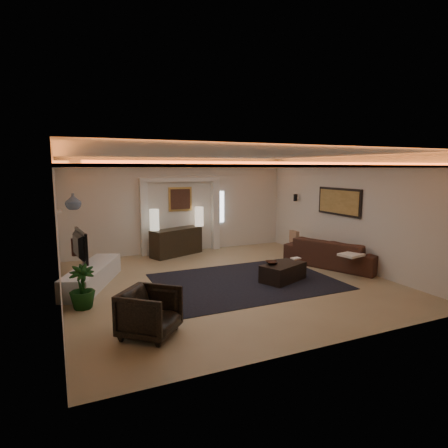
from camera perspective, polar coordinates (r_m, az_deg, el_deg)
name	(u,v)px	position (r m, az deg, el deg)	size (l,w,h in m)	color
floor	(227,281)	(8.75, 0.41, -8.73)	(7.00, 7.00, 0.00)	tan
ceiling	(227,154)	(8.37, 0.43, 10.60)	(7.00, 7.00, 0.00)	white
wall_back	(180,205)	(11.69, -6.72, 2.82)	(7.00, 7.00, 0.00)	silver
wall_front	(329,250)	(5.50, 15.77, -3.81)	(7.00, 7.00, 0.00)	silver
wall_left	(58,230)	(7.69, -24.03, -0.78)	(7.00, 7.00, 0.00)	silver
wall_right	(347,212)	(10.38, 18.30, 1.74)	(7.00, 7.00, 0.00)	silver
cove_soffit	(227,167)	(8.36, 0.43, 8.68)	(7.00, 7.00, 0.04)	silver
daylight_slit	(220,207)	(12.15, -0.59, 2.62)	(0.25, 0.03, 1.00)	white
area_rug	(246,281)	(8.75, 3.37, -8.72)	(4.00, 3.00, 0.01)	black
pilaster_left	(144,219)	(11.35, -12.08, 0.74)	(0.22, 0.20, 2.20)	silver
pilaster_right	(215,215)	(12.03, -1.31, 1.36)	(0.22, 0.20, 2.20)	silver
alcove_header	(181,180)	(11.55, -6.63, 6.73)	(2.52, 0.20, 0.12)	silver
painting_frame	(180,199)	(11.65, -6.69, 3.79)	(0.74, 0.04, 0.74)	tan
painting_canvas	(180,199)	(11.62, -6.65, 3.78)	(0.62, 0.02, 0.62)	#4C2D1E
art_panel_frame	(339,202)	(10.56, 17.15, 3.26)	(0.04, 1.64, 0.74)	black
art_panel_gold	(338,202)	(10.54, 17.04, 3.26)	(0.02, 1.50, 0.62)	tan
wall_sconce	(295,198)	(12.00, 10.84, 3.97)	(0.12, 0.12, 0.22)	black
wall_niche	(60,211)	(9.06, -23.77, 1.80)	(0.10, 0.55, 0.04)	silver
console	(176,242)	(11.33, -7.26, -2.74)	(1.63, 0.51, 0.81)	black
lamp_left	(154,221)	(11.02, -10.57, 0.51)	(0.28, 0.28, 0.62)	beige
lamp_right	(199,217)	(11.67, -3.81, 1.07)	(0.27, 0.27, 0.60)	beige
media_ledge	(93,276)	(8.89, -19.40, -7.44)	(0.60, 2.41, 0.45)	silver
tv	(75,246)	(9.36, -21.70, -3.11)	(0.16, 1.24, 0.72)	black
figurine	(75,248)	(9.96, -21.80, -3.43)	(0.16, 0.16, 0.43)	#492920
ginger_jar	(73,202)	(9.07, -22.02, 3.19)	(0.35, 0.35, 0.36)	slate
plant	(82,287)	(7.50, -20.83, -8.99)	(0.46, 0.46, 0.82)	black
sofa	(333,253)	(10.39, 16.28, -4.25)	(0.97, 2.49, 0.73)	#402B1D
throw_blanket	(351,255)	(9.44, 18.82, -4.46)	(0.52, 0.43, 0.06)	#F8E9C3
throw_pillow	(294,237)	(11.42, 10.65, -1.97)	(0.11, 0.37, 0.37)	#9D785B
coffee_table	(283,272)	(8.85, 8.98, -7.27)	(1.09, 0.59, 0.40)	black
bowl	(272,263)	(8.71, 7.29, -5.86)	(0.28, 0.28, 0.07)	black
magazine	(296,258)	(9.31, 10.89, -5.12)	(0.22, 0.16, 0.03)	white
armchair	(150,313)	(6.07, -11.25, -13.11)	(0.80, 0.82, 0.75)	#302517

